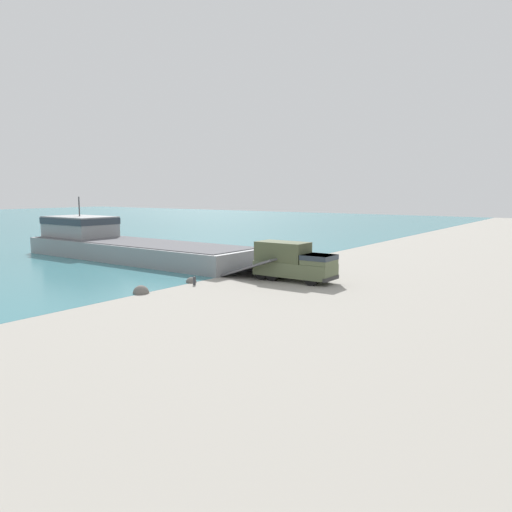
{
  "coord_description": "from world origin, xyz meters",
  "views": [
    {
      "loc": [
        -36.32,
        -23.79,
        7.6
      ],
      "look_at": [
        0.08,
        2.52,
        1.74
      ],
      "focal_mm": 35.0,
      "sensor_mm": 36.0,
      "label": 1
    }
  ],
  "objects_px": {
    "landing_craft": "(122,244)",
    "military_truck": "(293,262)",
    "soldier_on_ramp": "(308,264)",
    "mooring_bollard": "(194,280)",
    "moored_boat_a": "(68,237)"
  },
  "relations": [
    {
      "from": "landing_craft",
      "to": "military_truck",
      "type": "distance_m",
      "value": 23.76
    },
    {
      "from": "soldier_on_ramp",
      "to": "mooring_bollard",
      "type": "bearing_deg",
      "value": -131.48
    },
    {
      "from": "landing_craft",
      "to": "mooring_bollard",
      "type": "height_order",
      "value": "landing_craft"
    },
    {
      "from": "soldier_on_ramp",
      "to": "moored_boat_a",
      "type": "relative_size",
      "value": 0.23
    },
    {
      "from": "moored_boat_a",
      "to": "mooring_bollard",
      "type": "height_order",
      "value": "moored_boat_a"
    },
    {
      "from": "landing_craft",
      "to": "mooring_bollard",
      "type": "relative_size",
      "value": 49.76
    },
    {
      "from": "landing_craft",
      "to": "soldier_on_ramp",
      "type": "height_order",
      "value": "landing_craft"
    },
    {
      "from": "military_truck",
      "to": "soldier_on_ramp",
      "type": "relative_size",
      "value": 3.9
    },
    {
      "from": "landing_craft",
      "to": "soldier_on_ramp",
      "type": "bearing_deg",
      "value": -85.59
    },
    {
      "from": "mooring_bollard",
      "to": "military_truck",
      "type": "bearing_deg",
      "value": -40.65
    },
    {
      "from": "moored_boat_a",
      "to": "soldier_on_ramp",
      "type": "bearing_deg",
      "value": -74.52
    },
    {
      "from": "soldier_on_ramp",
      "to": "military_truck",
      "type": "bearing_deg",
      "value": -97.8
    },
    {
      "from": "landing_craft",
      "to": "mooring_bollard",
      "type": "xyz_separation_m",
      "value": [
        -7.65,
        -18.25,
        -1.2
      ]
    },
    {
      "from": "soldier_on_ramp",
      "to": "mooring_bollard",
      "type": "relative_size",
      "value": 2.53
    },
    {
      "from": "landing_craft",
      "to": "soldier_on_ramp",
      "type": "distance_m",
      "value": 23.59
    }
  ]
}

